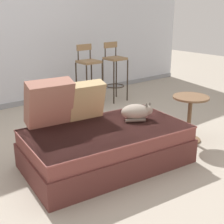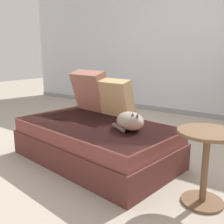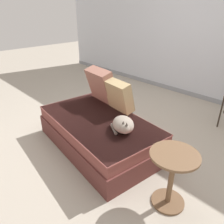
{
  "view_description": "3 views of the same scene",
  "coord_description": "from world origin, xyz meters",
  "px_view_note": "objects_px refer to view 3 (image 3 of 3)",
  "views": [
    {
      "loc": [
        -1.85,
        -2.78,
        1.6
      ],
      "look_at": [
        0.15,
        -0.3,
        0.53
      ],
      "focal_mm": 50.0,
      "sensor_mm": 36.0,
      "label": 1
    },
    {
      "loc": [
        1.7,
        -2.42,
        1.13
      ],
      "look_at": [
        0.15,
        -0.3,
        0.53
      ],
      "focal_mm": 42.0,
      "sensor_mm": 36.0,
      "label": 2
    },
    {
      "loc": [
        1.92,
        -2.0,
        1.74
      ],
      "look_at": [
        0.15,
        -0.3,
        0.53
      ],
      "focal_mm": 35.0,
      "sensor_mm": 36.0,
      "label": 3
    }
  ],
  "objects_px": {
    "couch": "(99,132)",
    "throw_pillow_corner": "(102,85)",
    "throw_pillow_middle": "(119,96)",
    "cat": "(123,125)",
    "side_table": "(172,172)"
  },
  "relations": [
    {
      "from": "couch",
      "to": "throw_pillow_corner",
      "type": "bearing_deg",
      "value": 134.2
    },
    {
      "from": "couch",
      "to": "throw_pillow_corner",
      "type": "xyz_separation_m",
      "value": [
        -0.42,
        0.43,
        0.46
      ]
    },
    {
      "from": "throw_pillow_middle",
      "to": "cat",
      "type": "relative_size",
      "value": 1.09
    },
    {
      "from": "couch",
      "to": "side_table",
      "type": "height_order",
      "value": "side_table"
    },
    {
      "from": "couch",
      "to": "cat",
      "type": "bearing_deg",
      "value": 1.36
    },
    {
      "from": "couch",
      "to": "throw_pillow_middle",
      "type": "xyz_separation_m",
      "value": [
        0.0,
        0.38,
        0.42
      ]
    },
    {
      "from": "throw_pillow_middle",
      "to": "cat",
      "type": "bearing_deg",
      "value": -40.92
    },
    {
      "from": "throw_pillow_corner",
      "to": "cat",
      "type": "distance_m",
      "value": 0.96
    },
    {
      "from": "throw_pillow_middle",
      "to": "cat",
      "type": "distance_m",
      "value": 0.58
    },
    {
      "from": "couch",
      "to": "cat",
      "type": "xyz_separation_m",
      "value": [
        0.43,
        0.01,
        0.29
      ]
    },
    {
      "from": "side_table",
      "to": "couch",
      "type": "bearing_deg",
      "value": 173.25
    },
    {
      "from": "throw_pillow_corner",
      "to": "couch",
      "type": "bearing_deg",
      "value": -45.8
    },
    {
      "from": "cat",
      "to": "side_table",
      "type": "xyz_separation_m",
      "value": [
        0.76,
        -0.15,
        -0.12
      ]
    },
    {
      "from": "throw_pillow_middle",
      "to": "side_table",
      "type": "bearing_deg",
      "value": -23.72
    },
    {
      "from": "throw_pillow_middle",
      "to": "cat",
      "type": "xyz_separation_m",
      "value": [
        0.43,
        -0.37,
        -0.13
      ]
    }
  ]
}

